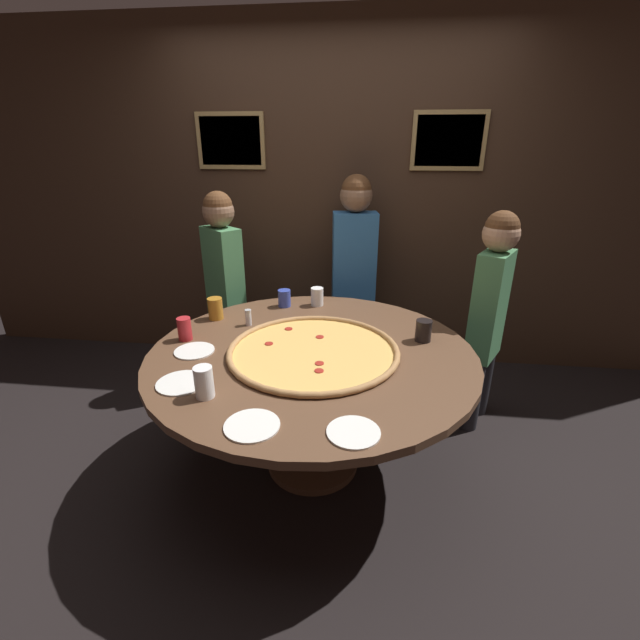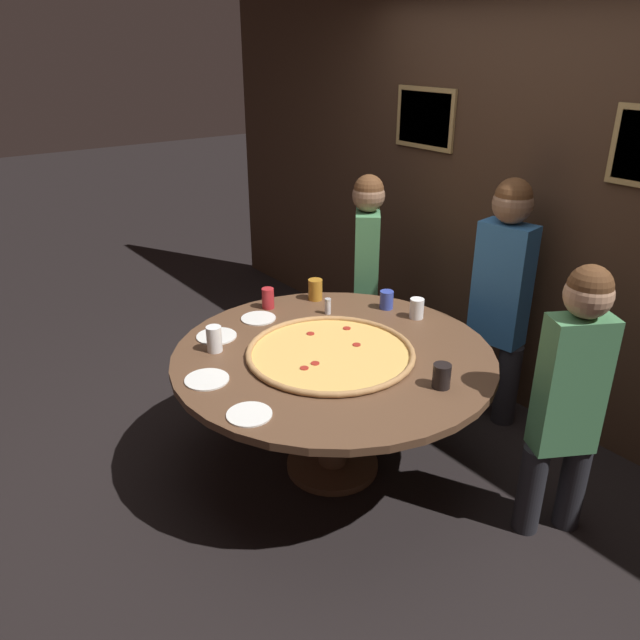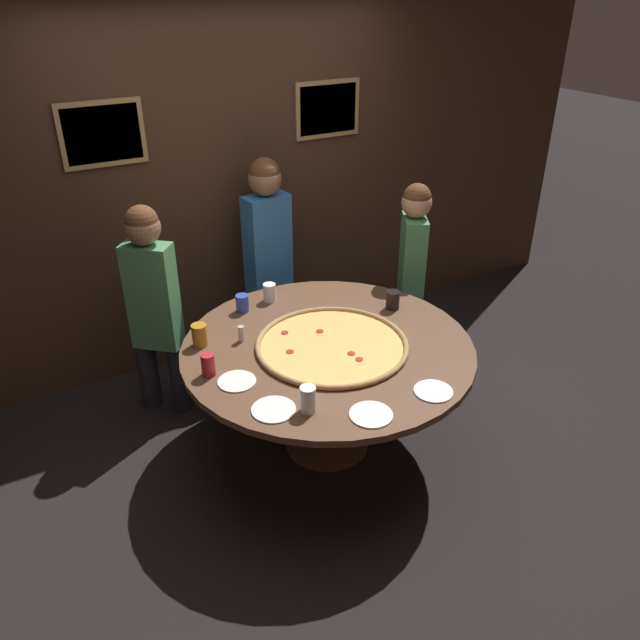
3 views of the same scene
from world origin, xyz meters
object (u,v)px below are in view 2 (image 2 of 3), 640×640
(white_plate_near_front, at_px, (217,336))
(drink_cup_near_right, at_px, (268,298))
(giant_pizza, at_px, (330,352))
(drink_cup_far_right, at_px, (417,308))
(white_plate_far_back, at_px, (207,379))
(white_plate_beside_cup, at_px, (258,318))
(diner_side_right, at_px, (502,289))
(drink_cup_beside_pizza, at_px, (387,300))
(drink_cup_far_left, at_px, (315,290))
(drink_cup_near_left, at_px, (214,339))
(diner_centre_back, at_px, (366,266))
(diner_side_left, at_px, (570,391))
(drink_cup_front_edge, at_px, (442,376))
(white_plate_right_side, at_px, (249,414))
(condiment_shaker, at_px, (328,306))
(dining_table, at_px, (333,372))

(white_plate_near_front, bearing_deg, drink_cup_near_right, 110.56)
(giant_pizza, bearing_deg, drink_cup_far_right, 95.50)
(white_plate_near_front, bearing_deg, white_plate_far_back, -34.03)
(white_plate_beside_cup, bearing_deg, diner_side_right, 58.31)
(drink_cup_beside_pizza, relative_size, drink_cup_far_left, 0.84)
(white_plate_far_back, bearing_deg, drink_cup_near_left, 144.33)
(drink_cup_far_left, distance_m, diner_centre_back, 0.54)
(giant_pizza, xyz_separation_m, diner_side_left, (1.01, 0.60, 0.04))
(drink_cup_front_edge, height_order, drink_cup_near_right, drink_cup_near_right)
(drink_cup_near_left, xyz_separation_m, white_plate_far_back, (0.25, -0.18, -0.07))
(drink_cup_near_right, height_order, white_plate_right_side, drink_cup_near_right)
(white_plate_near_front, bearing_deg, white_plate_right_side, -18.59)
(drink_cup_far_right, xyz_separation_m, drink_cup_far_left, (-0.59, -0.31, 0.01))
(drink_cup_far_left, bearing_deg, white_plate_near_front, -82.20)
(drink_cup_front_edge, xyz_separation_m, drink_cup_far_left, (-1.23, 0.17, 0.01))
(condiment_shaker, bearing_deg, drink_cup_front_edge, -5.60)
(white_plate_near_front, relative_size, diner_side_left, 0.16)
(dining_table, distance_m, drink_cup_near_right, 0.73)
(giant_pizza, distance_m, drink_cup_near_left, 0.61)
(drink_cup_near_right, bearing_deg, white_plate_right_side, -36.78)
(drink_cup_near_left, distance_m, white_plate_beside_cup, 0.46)
(white_plate_right_side, bearing_deg, diner_side_left, 57.91)
(drink_cup_front_edge, distance_m, white_plate_far_back, 1.12)
(drink_cup_near_right, relative_size, drink_cup_near_left, 0.91)
(drink_cup_beside_pizza, bearing_deg, drink_cup_far_left, -145.15)
(white_plate_far_back, xyz_separation_m, white_plate_near_front, (-0.40, 0.27, 0.00))
(white_plate_beside_cup, distance_m, white_plate_far_back, 0.74)
(drink_cup_far_right, height_order, condiment_shaker, drink_cup_far_right)
(drink_cup_far_left, height_order, white_plate_far_back, drink_cup_far_left)
(diner_centre_back, bearing_deg, dining_table, 171.30)
(drink_cup_far_right, xyz_separation_m, white_plate_right_side, (0.30, -1.33, -0.06))
(dining_table, xyz_separation_m, white_plate_near_front, (-0.54, -0.40, 0.12))
(dining_table, distance_m, diner_side_left, 1.18)
(drink_cup_near_right, distance_m, diner_side_right, 1.41)
(drink_cup_beside_pizza, xyz_separation_m, white_plate_right_side, (0.51, -1.28, -0.05))
(drink_cup_beside_pizza, bearing_deg, diner_side_left, -2.40)
(giant_pizza, bearing_deg, diner_side_right, 82.66)
(condiment_shaker, bearing_deg, white_plate_near_front, -100.03)
(drink_cup_near_left, height_order, diner_side_right, diner_side_right)
(drink_cup_near_left, distance_m, diner_side_left, 1.76)
(drink_cup_beside_pizza, bearing_deg, white_plate_far_back, -84.41)
(drink_cup_near_left, distance_m, drink_cup_far_left, 0.88)
(drink_cup_far_left, bearing_deg, diner_side_right, 44.58)
(drink_cup_beside_pizza, bearing_deg, drink_cup_far_right, 12.06)
(white_plate_beside_cup, distance_m, white_plate_right_side, 1.02)
(white_plate_near_front, bearing_deg, drink_cup_far_right, 65.65)
(dining_table, relative_size, drink_cup_far_left, 12.82)
(white_plate_far_back, relative_size, white_plate_right_side, 1.06)
(giant_pizza, bearing_deg, diner_side_left, 30.65)
(dining_table, relative_size, drink_cup_far_right, 14.19)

